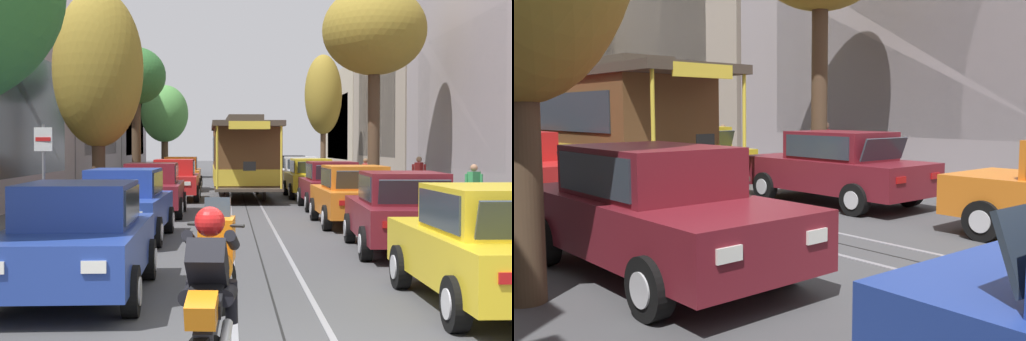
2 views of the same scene
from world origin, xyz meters
The scene contains 27 objects.
ground_plane centered at (0.00, 24.11, 0.00)m, with size 160.00×160.00×0.00m, color #424244.
trolley_track_rails centered at (0.00, 28.14, 0.00)m, with size 1.14×68.28×0.01m.
building_facade_left centered at (-10.10, 32.43, 4.58)m, with size 5.70×59.98×10.94m.
building_facade_right centered at (9.97, 27.79, 4.38)m, with size 5.89×59.98×10.16m.
parked_car_blue_near_left centered at (-2.70, 3.76, 0.80)m, with size 2.06×4.39×1.58m.
parked_car_blue_second_left centered at (-2.94, 10.30, 0.80)m, with size 2.05×4.38×1.58m.
parked_car_maroon_mid_left centered at (-2.92, 16.36, 0.80)m, with size 2.05×4.38×1.58m.
parked_car_red_fourth_left centered at (-2.70, 23.01, 0.80)m, with size 2.05×4.38×1.58m.
parked_car_orange_fifth_left centered at (-2.86, 29.87, 0.80)m, with size 2.05×4.38×1.58m.
parked_car_yellow_near_right centered at (2.81, 2.82, 0.80)m, with size 2.03×4.37×1.58m.
parked_car_maroon_second_right centered at (2.83, 8.15, 0.80)m, with size 2.14×4.42×1.58m.
parked_car_orange_mid_right centered at (2.70, 13.25, 0.80)m, with size 2.02×4.37×1.58m.
parked_car_maroon_fourth_right centered at (2.81, 18.61, 0.80)m, with size 2.01×4.36×1.58m.
parked_car_yellow_fifth_right centered at (2.73, 24.40, 0.80)m, with size 2.03×4.37×1.58m.
parked_car_white_sixth_right centered at (2.80, 29.64, 0.80)m, with size 2.11×4.41×1.58m.
parked_car_black_far_right centered at (2.77, 35.28, 0.80)m, with size 2.06×4.39×1.58m.
street_tree_kerb_left_second centered at (-4.49, 16.28, 4.37)m, with size 2.69×2.44×6.77m.
street_tree_kerb_left_mid centered at (-4.82, 28.59, 5.20)m, with size 2.73×2.89×6.62m.
street_tree_kerb_left_fourth centered at (-4.78, 43.80, 4.18)m, with size 3.09×3.40×6.09m.
street_tree_kerb_right_second centered at (4.68, 20.96, 6.22)m, with size 3.77×3.85×7.91m.
street_tree_kerb_right_mid centered at (5.02, 38.77, 5.11)m, with size 2.21×2.30×7.52m.
cable_car_trolley centered at (0.00, 24.53, 1.66)m, with size 2.79×9.17×3.28m.
motorcycle_with_rider centered at (-0.75, -0.40, 0.85)m, with size 0.56×1.91×1.62m.
pedestrian_on_left_pavement centered at (6.78, 22.72, 0.96)m, with size 0.55×0.42×1.69m.
pedestrian_on_right_pavement centered at (5.33, 26.25, 0.88)m, with size 0.55×0.41×1.57m.
pedestrian_crossing_far centered at (6.81, 16.07, 0.87)m, with size 0.55×0.38×1.55m.
street_sign_post centered at (-4.34, 8.76, 1.58)m, with size 0.36×0.07×2.53m.
Camera 1 is at (-0.60, -7.01, 2.09)m, focal length 54.32 mm.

